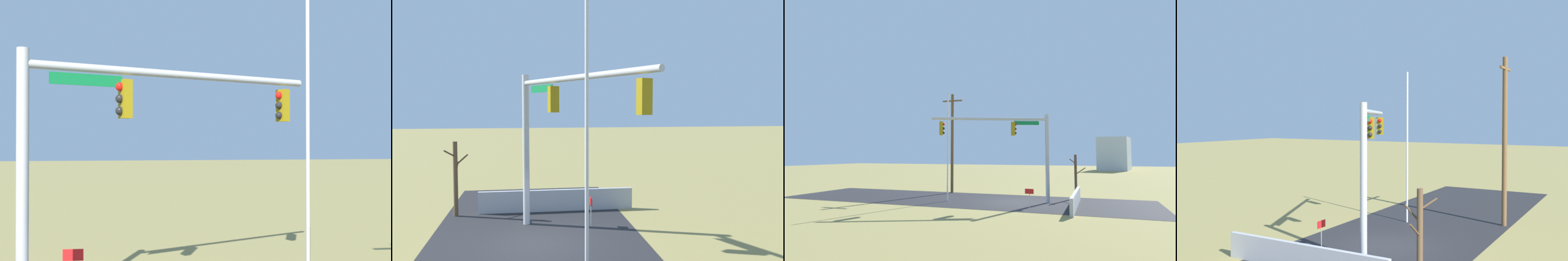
% 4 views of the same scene
% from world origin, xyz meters
% --- Properties ---
extents(signal_mast, '(7.67, 3.60, 6.30)m').
position_xyz_m(signal_mast, '(0.40, -0.59, 4.50)').
color(signal_mast, '#B2B5BA').
rests_on(signal_mast, ground_plane).
extents(flagpole, '(0.10, 0.10, 8.18)m').
position_xyz_m(flagpole, '(-4.57, -1.16, 4.09)').
color(flagpole, silver).
rests_on(flagpole, ground_plane).
extents(open_sign, '(0.56, 0.04, 1.22)m').
position_xyz_m(open_sign, '(1.75, -2.26, 0.91)').
color(open_sign, silver).
rests_on(open_sign, ground_plane).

